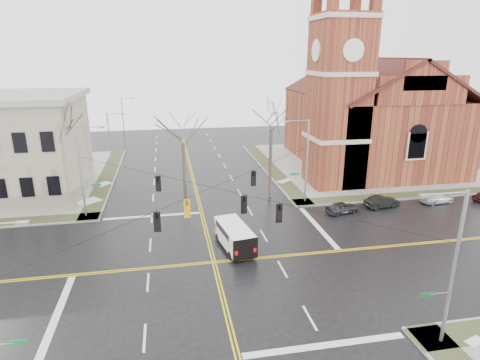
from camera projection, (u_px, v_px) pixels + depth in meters
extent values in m
plane|color=black|center=(214.00, 262.00, 31.45)|extent=(120.00, 120.00, 0.00)
cube|color=gray|center=(361.00, 164.00, 59.23)|extent=(30.00, 30.00, 0.15)
cube|color=#323B20|center=(271.00, 168.00, 56.80)|extent=(2.00, 30.00, 0.02)
cube|color=#323B20|center=(417.00, 194.00, 46.27)|extent=(30.00, 2.00, 0.02)
cube|color=#323B20|center=(107.00, 177.00, 52.89)|extent=(2.00, 30.00, 0.02)
cube|color=gold|center=(212.00, 262.00, 31.43)|extent=(0.12, 100.00, 0.01)
cube|color=gold|center=(215.00, 262.00, 31.47)|extent=(0.12, 100.00, 0.01)
cube|color=gold|center=(214.00, 263.00, 31.34)|extent=(100.00, 0.12, 0.01)
cube|color=gold|center=(214.00, 261.00, 31.56)|extent=(100.00, 0.12, 0.01)
cube|color=silver|center=(325.00, 345.00, 22.47)|extent=(9.50, 0.50, 0.01)
cube|color=silver|center=(152.00, 216.00, 40.42)|extent=(9.50, 0.50, 0.01)
cube|color=silver|center=(56.00, 317.00, 24.93)|extent=(0.50, 9.50, 0.01)
cube|color=silver|center=(318.00, 226.00, 37.97)|extent=(0.50, 9.50, 0.01)
cube|color=maroon|center=(338.00, 104.00, 47.35)|extent=(6.00, 6.00, 20.00)
cube|color=beige|center=(344.00, 17.00, 44.50)|extent=(6.30, 6.30, 0.50)
cylinder|color=silver|center=(353.00, 50.00, 42.69)|extent=(2.40, 0.15, 2.40)
cylinder|color=silver|center=(316.00, 50.00, 45.02)|extent=(0.15, 2.40, 2.40)
cube|color=maroon|center=(367.00, 130.00, 58.87)|extent=(18.00, 24.00, 10.00)
cube|color=maroon|center=(322.00, 161.00, 52.47)|extent=(2.00, 5.00, 4.40)
cylinder|color=gray|center=(307.00, 161.00, 42.84)|extent=(0.20, 0.20, 9.00)
cylinder|color=gray|center=(301.00, 174.00, 43.14)|extent=(1.20, 0.06, 0.06)
cube|color=#105D29|center=(295.00, 174.00, 43.02)|extent=(0.90, 0.04, 0.25)
cylinder|color=gray|center=(298.00, 121.00, 41.31)|extent=(2.40, 0.08, 0.08)
cube|color=gray|center=(287.00, 121.00, 41.12)|extent=(0.50, 0.22, 0.15)
cylinder|color=gray|center=(81.00, 172.00, 38.83)|extent=(0.20, 0.20, 9.00)
cylinder|color=gray|center=(89.00, 185.00, 39.34)|extent=(1.20, 0.06, 0.06)
cube|color=#105D29|center=(96.00, 185.00, 39.46)|extent=(0.90, 0.04, 0.25)
cylinder|color=gray|center=(89.00, 127.00, 37.72)|extent=(2.40, 0.08, 0.08)
cube|color=gray|center=(102.00, 127.00, 37.94)|extent=(0.50, 0.22, 0.15)
cylinder|color=gray|center=(454.00, 270.00, 21.27)|extent=(0.20, 0.20, 9.00)
cylinder|color=gray|center=(440.00, 293.00, 21.58)|extent=(1.20, 0.06, 0.06)
cube|color=#105D29|center=(428.00, 295.00, 21.45)|extent=(0.90, 0.04, 0.25)
cylinder|color=gray|center=(446.00, 193.00, 19.74)|extent=(2.40, 0.08, 0.08)
cube|color=gray|center=(424.00, 196.00, 19.55)|extent=(0.50, 0.22, 0.15)
cylinder|color=gray|center=(0.00, 344.00, 17.77)|extent=(1.20, 0.06, 0.06)
cube|color=#105D29|center=(17.00, 342.00, 17.90)|extent=(0.90, 0.04, 0.25)
cube|color=gray|center=(23.00, 223.00, 16.38)|extent=(0.50, 0.22, 0.15)
cylinder|color=black|center=(212.00, 187.00, 29.59)|extent=(23.02, 23.02, 0.03)
cylinder|color=black|center=(212.00, 187.00, 29.59)|extent=(23.02, 23.02, 0.03)
imported|color=black|center=(157.00, 222.00, 25.36)|extent=(0.21, 0.26, 1.30)
imported|color=black|center=(253.00, 178.00, 34.26)|extent=(0.21, 0.26, 1.30)
imported|color=#CE980C|center=(187.00, 208.00, 27.59)|extent=(0.21, 0.26, 1.30)
imported|color=black|center=(158.00, 184.00, 32.87)|extent=(0.21, 0.26, 1.30)
imported|color=black|center=(279.00, 213.00, 26.76)|extent=(0.21, 0.26, 1.30)
imported|color=black|center=(244.00, 205.00, 28.29)|extent=(0.21, 0.26, 1.30)
cylinder|color=gray|center=(110.00, 142.00, 54.59)|extent=(0.16, 0.16, 8.00)
cylinder|color=gray|center=(115.00, 114.00, 53.60)|extent=(2.00, 0.07, 0.07)
cube|color=gray|center=(122.00, 114.00, 53.79)|extent=(0.45, 0.20, 0.13)
cylinder|color=gray|center=(123.00, 120.00, 73.35)|extent=(0.16, 0.16, 8.00)
cylinder|color=gray|center=(127.00, 98.00, 72.35)|extent=(2.00, 0.07, 0.07)
cube|color=gray|center=(133.00, 98.00, 72.54)|extent=(0.45, 0.20, 0.13)
cube|color=white|center=(234.00, 235.00, 33.37)|extent=(2.84, 5.48, 1.67)
cube|color=white|center=(226.00, 228.00, 35.39)|extent=(2.14, 1.20, 1.18)
cube|color=black|center=(225.00, 221.00, 35.53)|extent=(1.82, 0.41, 0.79)
cube|color=black|center=(234.00, 228.00, 33.39)|extent=(2.59, 3.83, 0.54)
cube|color=#B70C0A|center=(236.00, 253.00, 30.80)|extent=(0.24, 0.11, 0.33)
cube|color=#B70C0A|center=(255.00, 250.00, 31.30)|extent=(0.24, 0.11, 0.33)
cube|color=black|center=(235.00, 245.00, 33.63)|extent=(2.90, 5.53, 0.10)
cylinder|color=black|center=(218.00, 238.00, 34.87)|extent=(0.37, 0.74, 0.71)
cylinder|color=black|center=(238.00, 234.00, 35.46)|extent=(0.37, 0.74, 0.71)
cylinder|color=black|center=(231.00, 255.00, 31.78)|extent=(0.37, 0.74, 0.71)
cylinder|color=black|center=(252.00, 252.00, 32.37)|extent=(0.37, 0.74, 0.71)
imported|color=black|center=(342.00, 208.00, 40.99)|extent=(3.74, 2.17, 1.20)
imported|color=black|center=(382.00, 202.00, 42.53)|extent=(3.97, 1.95, 1.25)
imported|color=#BBBBBE|center=(437.00, 198.00, 43.92)|extent=(4.02, 2.00, 1.12)
cylinder|color=#392E24|center=(67.00, 174.00, 40.57)|extent=(0.36, 0.36, 7.67)
cylinder|color=#392E24|center=(184.00, 172.00, 43.38)|extent=(0.36, 0.36, 6.49)
cylinder|color=#392E24|center=(270.00, 163.00, 44.83)|extent=(0.36, 0.36, 7.69)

